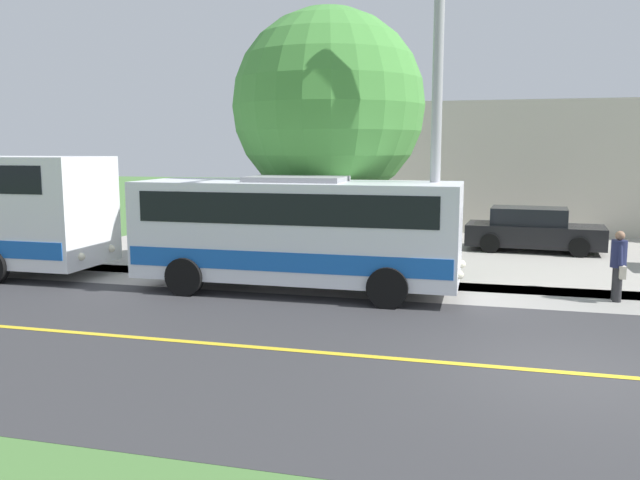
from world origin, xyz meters
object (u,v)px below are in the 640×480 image
(street_light_pole, at_px, (437,94))
(commercial_building, at_px, (585,165))
(shuttle_bus_front, at_px, (297,228))
(tree_curbside, at_px, (328,107))
(pedestrian_with_bags, at_px, (618,264))
(parked_car_near, at_px, (533,230))

(street_light_pole, relative_size, commercial_building, 0.43)
(shuttle_bus_front, xyz_separation_m, tree_curbside, (-2.89, 0.06, 3.03))
(pedestrian_with_bags, relative_size, parked_car_near, 0.35)
(parked_car_near, xyz_separation_m, tree_curbside, (4.88, -5.86, 3.86))
(pedestrian_with_bags, distance_m, commercial_building, 16.31)
(pedestrian_with_bags, relative_size, tree_curbside, 0.22)
(pedestrian_with_bags, xyz_separation_m, parked_car_near, (-7.03, -1.35, -0.16))
(street_light_pole, height_order, tree_curbside, street_light_pole)
(shuttle_bus_front, xyz_separation_m, parked_car_near, (-7.77, 5.93, -0.83))
(commercial_building, bearing_deg, street_light_pole, -18.49)
(pedestrian_with_bags, bearing_deg, commercial_building, 174.89)
(pedestrian_with_bags, height_order, street_light_pole, street_light_pole)
(shuttle_bus_front, bearing_deg, parked_car_near, 142.65)
(parked_car_near, bearing_deg, tree_curbside, -50.26)
(street_light_pole, height_order, commercial_building, street_light_pole)
(pedestrian_with_bags, relative_size, commercial_building, 0.08)
(shuttle_bus_front, bearing_deg, street_light_pole, 96.67)
(street_light_pole, relative_size, tree_curbside, 1.17)
(shuttle_bus_front, height_order, tree_curbside, tree_curbside)
(shuttle_bus_front, relative_size, parked_car_near, 1.72)
(tree_curbside, relative_size, commercial_building, 0.37)
(shuttle_bus_front, height_order, commercial_building, commercial_building)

